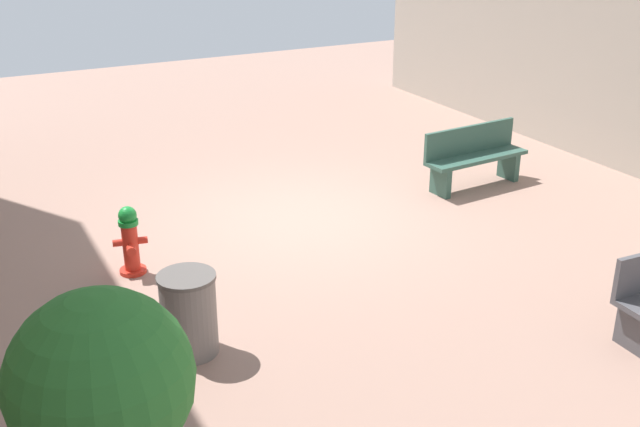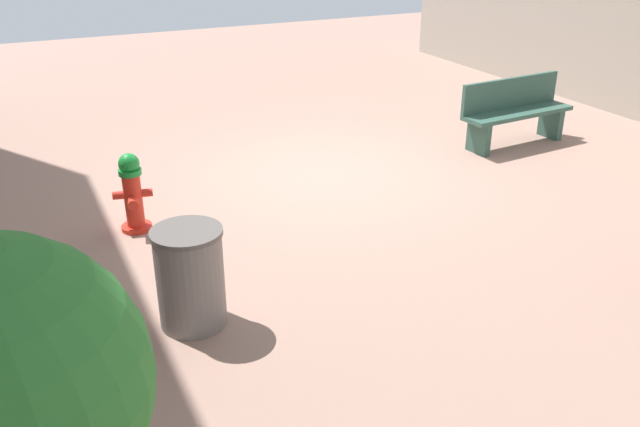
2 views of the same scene
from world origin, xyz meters
TOP-DOWN VIEW (x-y plane):
  - ground_plane at (0.00, 0.00)m, footprint 23.40×23.40m
  - fire_hydrant at (2.51, 0.55)m, footprint 0.42×0.39m
  - bench_near at (-3.06, 0.04)m, footprint 1.81×0.57m
  - trash_bin at (2.45, 2.55)m, footprint 0.58×0.58m

SIDE VIEW (x-z plane):
  - ground_plane at x=0.00m, z-range 0.00..0.00m
  - fire_hydrant at x=2.51m, z-range 0.00..0.87m
  - trash_bin at x=2.45m, z-range 0.00..0.86m
  - bench_near at x=-3.06m, z-range 0.03..0.98m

